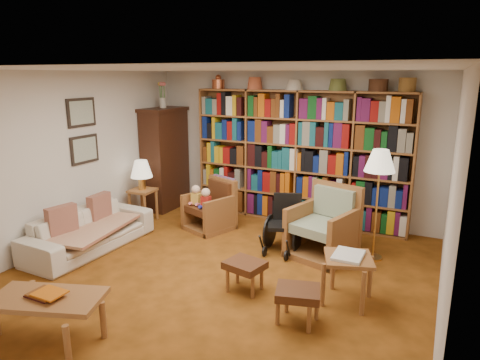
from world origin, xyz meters
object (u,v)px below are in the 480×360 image
Objects in this scene: sofa at (90,230)px; side_table_papers at (348,264)px; wheelchair at (284,225)px; side_table_lamp at (143,198)px; armchair_leather at (212,208)px; floor_lamp at (380,165)px; footstool_b at (298,295)px; coffee_table at (47,301)px; footstool_a at (245,267)px; armchair_sage at (324,228)px.

side_table_papers is (3.63, 0.15, 0.17)m from sofa.
side_table_lamp is at bearing 176.95° from wheelchair.
armchair_leather is at bearing 151.08° from side_table_papers.
armchair_leather is 0.58× the size of floor_lamp.
footstool_b is at bearing -28.09° from side_table_lamp.
armchair_leather reaches higher than side_table_papers.
side_table_papers is 3.06m from coffee_table.
armchair_leather is (1.22, 0.21, -0.07)m from side_table_lamp.
side_table_lamp is 1.13× the size of footstool_a.
side_table_lamp is 2.99m from footstool_a.
armchair_leather is 1.93m from armchair_sage.
side_table_papers is (-0.07, -1.31, -0.85)m from floor_lamp.
wheelchair is at bearing -3.05° from side_table_lamp.
footstool_b is (-0.42, -1.94, -1.00)m from floor_lamp.
wheelchair is at bearing 114.85° from footstool_b.
coffee_table is at bearing -127.97° from footstool_a.
side_table_papers is (1.12, -1.04, 0.08)m from wheelchair.
floor_lamp reaches higher than coffee_table.
sofa is at bearing -126.21° from armchair_leather.
sofa is 3.93× the size of footstool_a.
footstool_a is (2.62, -1.45, -0.11)m from side_table_lamp.
armchair_sage reaches higher than sofa.
side_table_lamp is 3.36m from coffee_table.
armchair_leather reaches higher than coffee_table.
coffee_table is (-1.28, -1.64, 0.08)m from footstool_a.
armchair_leather is 1.69× the size of footstool_b.
footstool_b is (0.23, -1.81, -0.07)m from armchair_sage.
armchair_leather reaches higher than sofa.
side_table_papers is 0.74m from footstool_b.
armchair_leather is 1.43m from wheelchair.
armchair_leather reaches higher than wheelchair.
armchair_leather reaches higher than footstool_a.
armchair_sage is 1.95× the size of footstool_b.
footstool_b is at bearing -43.08° from armchair_leather.
armchair_sage is at bearing -6.18° from armchair_leather.
sofa is 3.64m from side_table_papers.
armchair_sage is 1.23× the size of wheelchair.
armchair_leather is 2.87m from side_table_papers.
floor_lamp is 2.22m from footstool_a.
armchair_sage is at bearing 69.99° from footstool_a.
footstool_b is 2.41m from coffee_table.
sofa is 3.31m from footstool_b.
footstool_a is at bearing -28.94° from side_table_lamp.
wheelchair is 1.67× the size of footstool_a.
sofa is 1.67× the size of coffee_table.
side_table_papers reaches higher than coffee_table.
armchair_sage is at bearing -64.90° from sofa.
sofa is at bearing -158.51° from floor_lamp.
armchair_sage is 1.14m from floor_lamp.
side_table_papers reaches higher than side_table_lamp.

